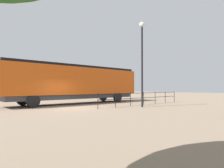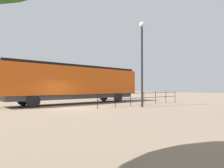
{
  "view_description": "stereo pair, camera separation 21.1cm",
  "coord_description": "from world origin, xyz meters",
  "views": [
    {
      "loc": [
        14.24,
        -8.22,
        1.64
      ],
      "look_at": [
        0.92,
        3.8,
        2.0
      ],
      "focal_mm": 31.41,
      "sensor_mm": 36.0,
      "label": 1
    },
    {
      "loc": [
        14.38,
        -8.06,
        1.64
      ],
      "look_at": [
        0.92,
        3.8,
        2.0
      ],
      "focal_mm": 31.41,
      "sensor_mm": 36.0,
      "label": 2
    }
  ],
  "objects": [
    {
      "name": "platform_fence",
      "position": [
        2.14,
        6.86,
        0.8
      ],
      "size": [
        0.05,
        11.34,
        1.24
      ],
      "color": "black",
      "rests_on": "ground_plane"
    },
    {
      "name": "ground_plane",
      "position": [
        0.0,
        0.0,
        0.0
      ],
      "size": [
        120.0,
        120.0,
        0.0
      ],
      "primitive_type": "plane",
      "color": "#84705B"
    },
    {
      "name": "locomotive",
      "position": [
        -3.54,
        3.13,
        2.23
      ],
      "size": [
        2.96,
        15.14,
        3.96
      ],
      "color": "#D15114",
      "rests_on": "ground_plane"
    },
    {
      "name": "lamp_post",
      "position": [
        3.5,
        4.96,
        4.78
      ],
      "size": [
        0.46,
        0.46,
        7.35
      ],
      "color": "black",
      "rests_on": "ground_plane"
    }
  ]
}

